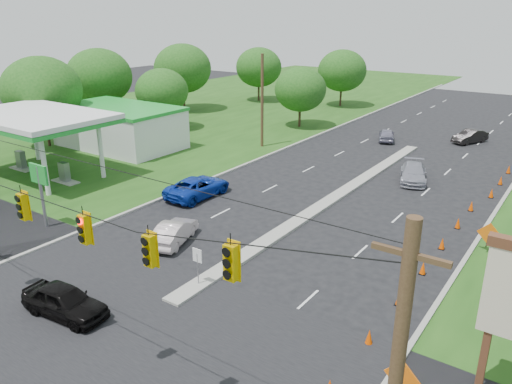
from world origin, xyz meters
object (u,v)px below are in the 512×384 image
Objects in this scene: black_sedan at (65,301)px; blue_pickup at (198,187)px; gas_station at (107,125)px; white_sedan at (174,232)px.

blue_pickup is at bearing 13.24° from black_sedan.
gas_station is 16.06m from blue_pickup.
black_sedan is (20.43, -19.45, -1.86)m from gas_station.
black_sedan is 8.29m from white_sedan.
black_sedan is at bearing -43.60° from gas_station.
white_sedan is at bearing 121.64° from blue_pickup.
gas_station reaches higher than black_sedan.
black_sedan is 0.79× the size of blue_pickup.
gas_station is 28.27m from black_sedan.
blue_pickup is (-3.95, 6.61, 0.08)m from white_sedan.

